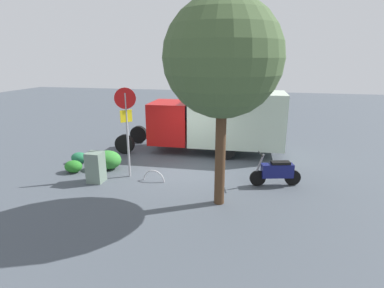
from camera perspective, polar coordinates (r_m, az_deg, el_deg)
ground_plane at (r=12.15m, az=-1.25°, el=-5.15°), size 60.00×60.00×0.00m
box_truck_near at (r=14.18m, az=4.53°, el=4.64°), size 7.76×2.42×2.88m
motorcycle at (r=11.09m, az=15.62°, el=-5.01°), size 1.78×0.72×1.20m
stop_sign at (r=11.26m, az=-12.23°, el=4.67°), size 0.71×0.33×3.36m
street_tree at (r=8.66m, az=5.82°, el=15.68°), size 3.33×3.33×6.03m
utility_cabinet at (r=11.52m, az=-17.67°, el=-4.18°), size 0.56×0.52×1.12m
bike_rack_hoop at (r=11.33m, az=-7.17°, el=-6.90°), size 0.85×0.13×0.85m
shrub_near_sign at (r=13.87m, az=-20.44°, el=-2.44°), size 0.69×0.56×0.47m
shrub_mid_verge at (r=12.86m, az=-21.38°, el=-3.95°), size 0.70×0.57×0.48m
shrub_by_tree at (r=12.76m, az=-15.55°, el=-2.89°), size 1.11×0.91×0.76m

